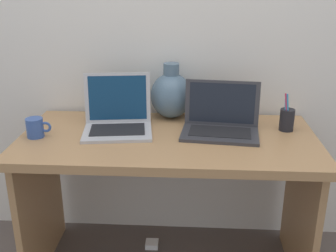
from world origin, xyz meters
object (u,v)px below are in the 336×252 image
at_px(laptop_right, 221,119).
at_px(coffee_mug, 36,128).
at_px(laptop_left, 118,116).
at_px(green_vase, 171,95).
at_px(pen_cup, 287,119).
at_px(power_brick, 152,244).

distance_m(laptop_right, coffee_mug, 0.85).
bearing_deg(laptop_right, coffee_mug, -171.86).
relative_size(laptop_left, green_vase, 1.23).
distance_m(green_vase, pen_cup, 0.58).
xyz_separation_m(laptop_right, pen_cup, (0.31, 0.03, -0.01)).
xyz_separation_m(coffee_mug, pen_cup, (1.16, 0.15, 0.01)).
bearing_deg(green_vase, pen_cup, -15.96).
height_order(laptop_left, laptop_right, laptop_left).
distance_m(laptop_left, green_vase, 0.31).
relative_size(green_vase, pen_cup, 1.54).
bearing_deg(pen_cup, coffee_mug, -172.38).
bearing_deg(laptop_right, laptop_left, 179.41).
distance_m(laptop_left, pen_cup, 0.80).
bearing_deg(coffee_mug, laptop_right, 8.14).
bearing_deg(green_vase, laptop_right, -38.43).
height_order(green_vase, pen_cup, green_vase).
bearing_deg(pen_cup, green_vase, 164.04).
bearing_deg(coffee_mug, pen_cup, 7.62).
distance_m(laptop_left, power_brick, 0.79).
bearing_deg(laptop_right, green_vase, 141.57).
relative_size(laptop_right, coffee_mug, 3.25).
bearing_deg(power_brick, pen_cup, -3.51).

